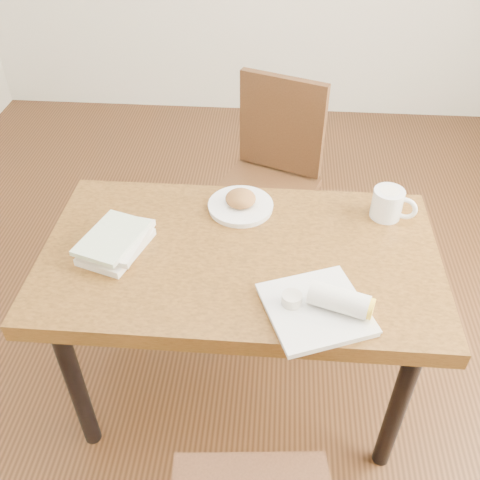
# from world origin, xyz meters

# --- Properties ---
(ground) EXTENTS (4.00, 5.00, 0.01)m
(ground) POSITION_xyz_m (0.00, 0.00, -0.01)
(ground) COLOR #472814
(ground) RESTS_ON ground
(table) EXTENTS (1.28, 0.73, 0.75)m
(table) POSITION_xyz_m (0.00, 0.00, 0.66)
(table) COLOR brown
(table) RESTS_ON ground
(chair_far) EXTENTS (0.54, 0.54, 0.95)m
(chair_far) POSITION_xyz_m (0.08, 0.80, 0.55)
(chair_far) COLOR #412612
(chair_far) RESTS_ON ground
(plate_scone) EXTENTS (0.23, 0.23, 0.07)m
(plate_scone) POSITION_xyz_m (-0.02, 0.23, 0.77)
(plate_scone) COLOR white
(plate_scone) RESTS_ON table
(coffee_mug) EXTENTS (0.15, 0.11, 0.11)m
(coffee_mug) POSITION_xyz_m (0.49, 0.23, 0.81)
(coffee_mug) COLOR white
(coffee_mug) RESTS_ON table
(plate_burrito) EXTENTS (0.35, 0.35, 0.09)m
(plate_burrito) POSITION_xyz_m (0.25, -0.24, 0.78)
(plate_burrito) COLOR white
(plate_burrito) RESTS_ON table
(book_stack) EXTENTS (0.23, 0.27, 0.06)m
(book_stack) POSITION_xyz_m (-0.40, -0.02, 0.78)
(book_stack) COLOR white
(book_stack) RESTS_ON table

